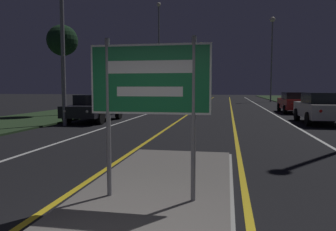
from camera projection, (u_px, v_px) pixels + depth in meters
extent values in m
cube|color=#999993|center=(150.00, 203.00, 4.98)|extent=(2.51, 7.61, 0.05)
cube|color=#66605B|center=(150.00, 201.00, 4.97)|extent=(2.39, 7.49, 0.10)
cube|color=#23381E|center=(83.00, 111.00, 24.36)|extent=(5.00, 100.00, 0.08)
cube|color=gold|center=(197.00, 108.00, 27.82)|extent=(0.12, 70.00, 0.01)
cube|color=gold|center=(231.00, 109.00, 27.30)|extent=(0.12, 70.00, 0.01)
cube|color=silver|center=(165.00, 108.00, 28.31)|extent=(0.12, 70.00, 0.01)
cube|color=silver|center=(266.00, 109.00, 26.81)|extent=(0.12, 70.00, 0.01)
cube|color=silver|center=(132.00, 108.00, 28.85)|extent=(0.10, 70.00, 0.01)
cube|color=silver|center=(304.00, 110.00, 26.27)|extent=(0.10, 70.00, 0.01)
cylinder|color=gray|center=(108.00, 118.00, 4.98)|extent=(0.07, 0.07, 2.41)
cylinder|color=gray|center=(194.00, 120.00, 4.75)|extent=(0.07, 0.07, 2.41)
cube|color=#19703D|center=(150.00, 79.00, 4.82)|extent=(1.81, 0.04, 1.03)
cube|color=white|center=(149.00, 79.00, 4.80)|extent=(1.81, 0.00, 1.03)
cube|color=#19703D|center=(149.00, 79.00, 4.79)|extent=(1.75, 0.01, 0.97)
cube|color=white|center=(149.00, 67.00, 4.77)|extent=(1.27, 0.01, 0.18)
cube|color=white|center=(149.00, 92.00, 4.81)|extent=(0.99, 0.01, 0.14)
cylinder|color=gray|center=(62.00, 14.00, 14.82)|extent=(0.18, 0.18, 10.18)
cylinder|color=gray|center=(159.00, 55.00, 36.41)|extent=(0.18, 0.18, 10.76)
sphere|color=#F9EAC6|center=(159.00, 4.00, 35.94)|extent=(0.44, 0.44, 0.44)
cylinder|color=gray|center=(272.00, 62.00, 40.53)|extent=(0.18, 0.18, 9.92)
sphere|color=#F9EAC6|center=(273.00, 19.00, 40.09)|extent=(0.63, 0.63, 0.63)
cube|color=silver|center=(322.00, 110.00, 16.06)|extent=(1.86, 4.10, 0.68)
cube|color=black|center=(324.00, 98.00, 15.77)|extent=(1.64, 2.13, 0.52)
sphere|color=red|center=(321.00, 111.00, 14.17)|extent=(0.14, 0.14, 0.14)
cylinder|color=black|center=(297.00, 115.00, 17.49)|extent=(0.22, 0.66, 0.66)
cylinder|color=black|center=(333.00, 115.00, 17.17)|extent=(0.22, 0.66, 0.66)
cylinder|color=black|center=(308.00, 119.00, 15.00)|extent=(0.22, 0.66, 0.66)
cube|color=maroon|center=(294.00, 104.00, 23.14)|extent=(1.75, 4.22, 0.69)
cube|color=black|center=(295.00, 96.00, 22.84)|extent=(1.54, 2.20, 0.46)
sphere|color=red|center=(292.00, 104.00, 21.18)|extent=(0.14, 0.14, 0.14)
sphere|color=red|center=(310.00, 104.00, 20.99)|extent=(0.14, 0.14, 0.14)
cylinder|color=black|center=(279.00, 107.00, 24.60)|extent=(0.22, 0.60, 0.60)
cylinder|color=black|center=(303.00, 107.00, 24.30)|extent=(0.22, 0.60, 0.60)
cylinder|color=black|center=(285.00, 109.00, 22.04)|extent=(0.22, 0.60, 0.60)
cylinder|color=black|center=(311.00, 110.00, 21.74)|extent=(0.22, 0.60, 0.60)
cube|color=black|center=(95.00, 110.00, 17.16)|extent=(1.80, 4.35, 0.56)
cube|color=black|center=(96.00, 99.00, 17.37)|extent=(1.58, 2.26, 0.50)
sphere|color=white|center=(65.00, 111.00, 15.14)|extent=(0.14, 0.14, 0.14)
sphere|color=white|center=(87.00, 111.00, 14.94)|extent=(0.14, 0.14, 0.14)
cylinder|color=black|center=(67.00, 117.00, 16.02)|extent=(0.22, 0.67, 0.67)
cylinder|color=black|center=(100.00, 118.00, 15.71)|extent=(0.22, 0.67, 0.67)
cylinder|color=black|center=(90.00, 113.00, 18.66)|extent=(0.22, 0.67, 0.67)
cylinder|color=black|center=(119.00, 113.00, 18.35)|extent=(0.22, 0.67, 0.67)
cube|color=black|center=(186.00, 101.00, 29.83)|extent=(1.87, 4.39, 0.59)
cube|color=black|center=(186.00, 94.00, 30.04)|extent=(1.64, 2.28, 0.54)
sphere|color=white|center=(176.00, 101.00, 27.80)|extent=(0.14, 0.14, 0.14)
sphere|color=white|center=(190.00, 101.00, 27.59)|extent=(0.14, 0.14, 0.14)
cylinder|color=black|center=(174.00, 104.00, 28.68)|extent=(0.22, 0.61, 0.61)
cylinder|color=black|center=(194.00, 105.00, 28.36)|extent=(0.22, 0.61, 0.61)
cylinder|color=black|center=(179.00, 103.00, 31.35)|extent=(0.22, 0.61, 0.61)
cylinder|color=black|center=(197.00, 103.00, 31.03)|extent=(0.22, 0.61, 0.61)
cylinder|color=#4C3823|center=(63.00, 81.00, 20.22)|extent=(0.24, 0.24, 4.15)
sphere|color=black|center=(62.00, 40.00, 20.00)|extent=(1.87, 1.87, 1.87)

